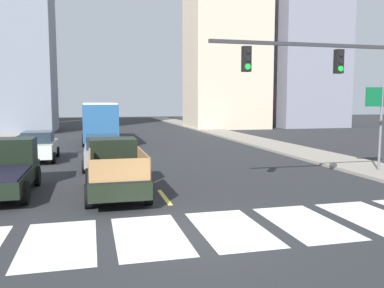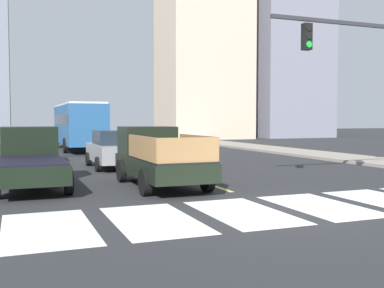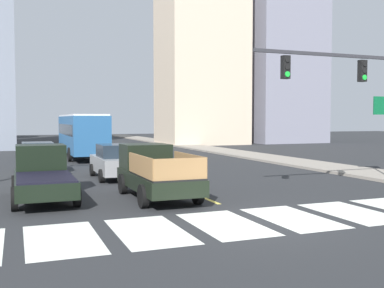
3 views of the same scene
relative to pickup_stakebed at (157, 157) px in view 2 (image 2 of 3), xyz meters
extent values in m
plane|color=#26282A|center=(1.68, -5.10, -0.94)|extent=(160.00, 160.00, 0.00)
cube|color=gray|center=(12.73, 12.90, -0.86)|extent=(3.26, 110.00, 0.15)
cube|color=silver|center=(-3.89, -5.10, -0.93)|extent=(1.78, 3.43, 0.01)
cube|color=silver|center=(-1.66, -5.10, -0.93)|extent=(1.78, 3.43, 0.01)
cube|color=silver|center=(0.57, -5.10, -0.93)|extent=(1.78, 3.43, 0.01)
cube|color=silver|center=(2.80, -5.10, -0.93)|extent=(1.78, 3.43, 0.01)
cube|color=#DEC84D|center=(1.68, -1.10, -0.93)|extent=(0.16, 2.40, 0.01)
cube|color=#DEC84D|center=(1.68, 3.90, -0.93)|extent=(0.16, 2.40, 0.01)
cube|color=#DEC84D|center=(1.68, 8.90, -0.93)|extent=(0.16, 2.40, 0.01)
cube|color=#DEC84D|center=(1.68, 13.90, -0.93)|extent=(0.16, 2.40, 0.01)
cube|color=#DEC84D|center=(1.68, 18.90, -0.93)|extent=(0.16, 2.40, 0.01)
cube|color=#DEC84D|center=(1.68, 23.90, -0.93)|extent=(0.16, 2.40, 0.01)
cube|color=#DEC84D|center=(1.68, 28.90, -0.93)|extent=(0.16, 2.40, 0.01)
cube|color=#DEC84D|center=(1.68, 33.90, -0.93)|extent=(0.16, 2.40, 0.01)
cube|color=black|center=(0.00, -0.44, -0.26)|extent=(1.96, 5.20, 0.56)
cube|color=black|center=(0.00, 1.26, 0.52)|extent=(1.84, 1.60, 1.00)
cube|color=#19232D|center=(0.00, 1.70, 0.70)|extent=(1.72, 0.08, 0.56)
cube|color=black|center=(0.00, -1.39, 0.05)|extent=(1.84, 3.30, 0.06)
cylinder|color=black|center=(-0.98, 1.12, -0.54)|extent=(0.22, 0.80, 0.80)
cylinder|color=black|center=(0.98, 1.12, -0.54)|extent=(0.22, 0.80, 0.80)
cylinder|color=black|center=(-0.98, -2.00, -0.54)|extent=(0.22, 0.80, 0.80)
cylinder|color=black|center=(0.98, -2.00, -0.54)|extent=(0.22, 0.80, 0.80)
cube|color=olive|center=(-0.90, -1.39, 0.43)|extent=(0.06, 3.17, 0.70)
cube|color=olive|center=(0.90, -1.39, 0.43)|extent=(0.06, 3.17, 0.70)
cube|color=olive|center=(0.00, -2.97, 0.43)|extent=(1.80, 0.06, 0.70)
cube|color=black|center=(-4.00, 0.58, -0.26)|extent=(1.96, 5.20, 0.56)
cube|color=black|center=(-4.00, 2.28, 0.52)|extent=(1.84, 1.60, 1.00)
cube|color=#19232D|center=(-4.00, 2.72, 0.70)|extent=(1.72, 0.08, 0.56)
cube|color=black|center=(-4.00, -0.37, 0.05)|extent=(1.84, 3.30, 0.06)
cylinder|color=black|center=(-4.98, 2.14, -0.54)|extent=(0.22, 0.80, 0.80)
cylinder|color=black|center=(-3.02, 2.14, -0.54)|extent=(0.22, 0.80, 0.80)
cylinder|color=black|center=(-3.02, -0.98, -0.54)|extent=(0.22, 0.80, 0.80)
cube|color=#255588|center=(-0.16, 19.08, 0.91)|extent=(2.50, 10.80, 2.70)
cube|color=#19232D|center=(-0.16, 19.08, 1.26)|extent=(2.52, 9.94, 0.80)
cube|color=silver|center=(-0.16, 19.08, 2.32)|extent=(2.40, 10.37, 0.12)
cylinder|color=black|center=(-1.41, 22.43, -0.44)|extent=(0.22, 1.00, 1.00)
cylinder|color=black|center=(1.09, 22.43, -0.44)|extent=(0.22, 1.00, 1.00)
cylinder|color=black|center=(-1.41, 16.11, -0.44)|extent=(0.22, 1.00, 1.00)
cylinder|color=black|center=(1.09, 16.11, -0.44)|extent=(0.22, 1.00, 1.00)
cube|color=gray|center=(-0.30, 5.97, -0.24)|extent=(1.80, 4.40, 0.76)
cube|color=#1E2833|center=(-0.30, 5.82, 0.46)|extent=(1.58, 2.11, 0.64)
cylinder|color=black|center=(-1.20, 7.33, -0.62)|extent=(0.22, 0.64, 0.64)
cylinder|color=black|center=(0.60, 7.33, -0.62)|extent=(0.22, 0.64, 0.64)
cylinder|color=black|center=(-1.20, 4.61, -0.62)|extent=(0.22, 0.64, 0.64)
cylinder|color=black|center=(0.60, 4.61, -0.62)|extent=(0.22, 0.64, 0.64)
cube|color=silver|center=(-3.81, 9.54, -0.24)|extent=(1.80, 4.40, 0.76)
cube|color=#1E2833|center=(-3.81, 9.39, 0.46)|extent=(1.58, 2.11, 0.64)
cylinder|color=black|center=(-4.71, 10.90, -0.62)|extent=(0.22, 0.64, 0.64)
cylinder|color=black|center=(-2.91, 10.90, -0.62)|extent=(0.22, 0.64, 0.64)
cylinder|color=black|center=(-4.71, 8.17, -0.62)|extent=(0.22, 0.64, 0.64)
cylinder|color=black|center=(-2.91, 8.17, -0.62)|extent=(0.22, 0.64, 0.64)
cube|color=#2D2D33|center=(7.32, -2.37, 4.46)|extent=(8.74, 0.12, 0.12)
cube|color=black|center=(4.27, -2.37, 3.91)|extent=(0.28, 0.24, 0.84)
cylinder|color=black|center=(4.27, -2.50, 4.17)|extent=(0.20, 0.04, 0.20)
cylinder|color=black|center=(4.27, -2.50, 3.91)|extent=(0.20, 0.04, 0.20)
cylinder|color=green|center=(4.27, -2.50, 3.65)|extent=(0.20, 0.04, 0.20)
cube|color=beige|center=(16.05, 34.33, 13.17)|extent=(9.51, 8.08, 28.21)
cube|color=gray|center=(27.31, 33.85, 8.03)|extent=(9.34, 7.05, 17.93)
camera|label=1|loc=(-0.81, -15.13, 2.52)|focal=37.58mm
camera|label=2|loc=(-4.47, -14.68, 1.28)|focal=42.56mm
camera|label=3|loc=(-4.91, -16.62, 2.02)|focal=42.58mm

